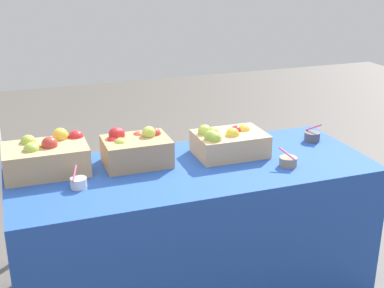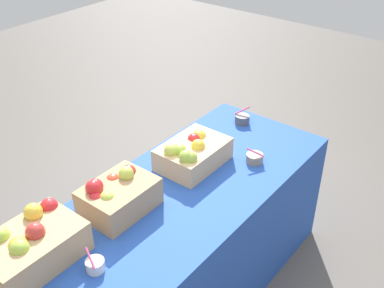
{
  "view_description": "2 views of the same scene",
  "coord_description": "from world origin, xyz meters",
  "px_view_note": "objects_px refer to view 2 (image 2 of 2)",
  "views": [
    {
      "loc": [
        -0.86,
        -2.39,
        1.81
      ],
      "look_at": [
        -0.02,
        -0.03,
        0.88
      ],
      "focal_mm": 49.13,
      "sensor_mm": 36.0,
      "label": 1
    },
    {
      "loc": [
        -1.42,
        -1.2,
        2.2
      ],
      "look_at": [
        0.07,
        -0.03,
        1.01
      ],
      "focal_mm": 43.8,
      "sensor_mm": 36.0,
      "label": 2
    }
  ],
  "objects_px": {
    "sample_bowl_far": "(95,265)",
    "sample_bowl_near": "(255,158)",
    "apple_crate_middle": "(117,195)",
    "apple_crate_right": "(192,153)",
    "sample_bowl_mid": "(242,119)",
    "apple_crate_left": "(31,246)"
  },
  "relations": [
    {
      "from": "apple_crate_right",
      "to": "apple_crate_middle",
      "type": "bearing_deg",
      "value": 174.38
    },
    {
      "from": "sample_bowl_near",
      "to": "apple_crate_right",
      "type": "bearing_deg",
      "value": 133.06
    },
    {
      "from": "apple_crate_left",
      "to": "sample_bowl_mid",
      "type": "distance_m",
      "value": 1.53
    },
    {
      "from": "sample_bowl_near",
      "to": "sample_bowl_far",
      "type": "relative_size",
      "value": 0.99
    },
    {
      "from": "apple_crate_middle",
      "to": "apple_crate_right",
      "type": "relative_size",
      "value": 0.9
    },
    {
      "from": "apple_crate_middle",
      "to": "sample_bowl_near",
      "type": "xyz_separation_m",
      "value": [
        0.75,
        -0.3,
        -0.06
      ]
    },
    {
      "from": "sample_bowl_mid",
      "to": "sample_bowl_far",
      "type": "relative_size",
      "value": 1.06
    },
    {
      "from": "apple_crate_middle",
      "to": "sample_bowl_mid",
      "type": "xyz_separation_m",
      "value": [
        1.07,
        -0.01,
        -0.06
      ]
    },
    {
      "from": "apple_crate_middle",
      "to": "sample_bowl_near",
      "type": "bearing_deg",
      "value": -22.03
    },
    {
      "from": "sample_bowl_near",
      "to": "sample_bowl_mid",
      "type": "relative_size",
      "value": 0.94
    },
    {
      "from": "sample_bowl_near",
      "to": "sample_bowl_mid",
      "type": "bearing_deg",
      "value": 41.87
    },
    {
      "from": "apple_crate_right",
      "to": "sample_bowl_mid",
      "type": "bearing_deg",
      "value": 3.98
    },
    {
      "from": "sample_bowl_near",
      "to": "sample_bowl_mid",
      "type": "distance_m",
      "value": 0.44
    },
    {
      "from": "sample_bowl_near",
      "to": "sample_bowl_mid",
      "type": "xyz_separation_m",
      "value": [
        0.32,
        0.29,
        0.0
      ]
    },
    {
      "from": "sample_bowl_far",
      "to": "apple_crate_right",
      "type": "bearing_deg",
      "value": 10.36
    },
    {
      "from": "sample_bowl_far",
      "to": "sample_bowl_near",
      "type": "bearing_deg",
      "value": -5.24
    },
    {
      "from": "apple_crate_right",
      "to": "sample_bowl_near",
      "type": "xyz_separation_m",
      "value": [
        0.24,
        -0.25,
        -0.05
      ]
    },
    {
      "from": "sample_bowl_mid",
      "to": "apple_crate_left",
      "type": "bearing_deg",
      "value": 178.13
    },
    {
      "from": "apple_crate_left",
      "to": "sample_bowl_near",
      "type": "relative_size",
      "value": 4.09
    },
    {
      "from": "apple_crate_right",
      "to": "apple_crate_left",
      "type": "bearing_deg",
      "value": 174.74
    },
    {
      "from": "apple_crate_middle",
      "to": "sample_bowl_far",
      "type": "height_order",
      "value": "apple_crate_middle"
    },
    {
      "from": "sample_bowl_near",
      "to": "sample_bowl_far",
      "type": "height_order",
      "value": "sample_bowl_far"
    }
  ]
}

